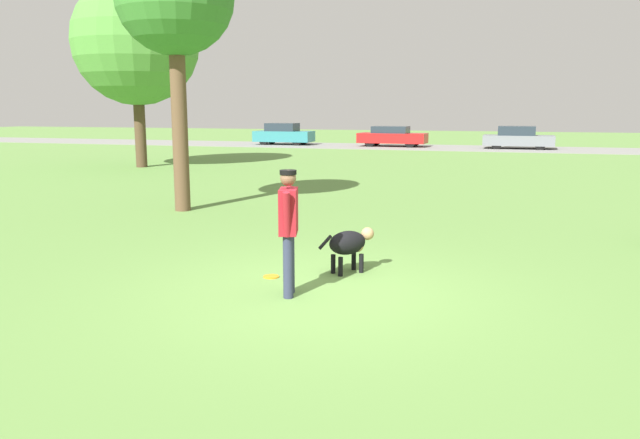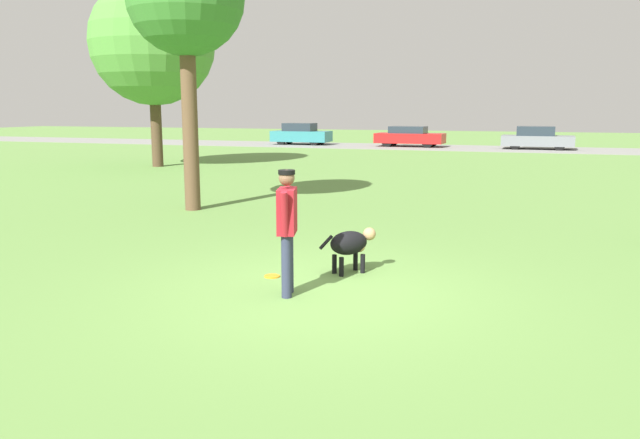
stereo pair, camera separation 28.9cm
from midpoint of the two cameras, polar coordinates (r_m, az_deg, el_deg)
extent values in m
plane|color=#608C42|center=(8.26, 1.06, -6.73)|extent=(120.00, 120.00, 0.00)
cube|color=gray|center=(38.80, 15.52, 6.27)|extent=(120.00, 6.00, 0.01)
cylinder|color=#2D334C|center=(7.96, -2.05, -4.33)|extent=(0.16, 0.16, 0.82)
cylinder|color=#2D334C|center=(8.19, -1.88, -3.91)|extent=(0.16, 0.16, 0.82)
cube|color=maroon|center=(7.93, -1.99, 0.78)|extent=(0.33, 0.48, 0.58)
cylinder|color=maroon|center=(7.69, -2.18, 0.48)|extent=(0.14, 0.22, 0.58)
cylinder|color=maroon|center=(8.17, -1.82, 1.06)|extent=(0.14, 0.22, 0.58)
sphere|color=brown|center=(7.87, -2.01, 3.83)|extent=(0.25, 0.25, 0.20)
cylinder|color=black|center=(7.86, -2.02, 4.35)|extent=(0.26, 0.26, 0.06)
ellipsoid|color=black|center=(9.13, 3.55, -2.16)|extent=(0.65, 0.68, 0.35)
ellipsoid|color=tan|center=(9.23, 4.40, -2.41)|extent=(0.31, 0.30, 0.19)
sphere|color=tan|center=(9.31, 5.43, -1.33)|extent=(0.27, 0.27, 0.19)
cylinder|color=black|center=(9.38, 4.15, -3.80)|extent=(0.10, 0.10, 0.28)
cylinder|color=black|center=(9.22, 4.83, -4.05)|extent=(0.10, 0.10, 0.28)
cylinder|color=black|center=(9.18, 2.23, -4.09)|extent=(0.10, 0.10, 0.28)
cylinder|color=black|center=(9.02, 2.89, -4.35)|extent=(0.10, 0.10, 0.28)
cylinder|color=black|center=(8.91, 1.49, -2.10)|extent=(0.18, 0.20, 0.20)
cylinder|color=orange|center=(9.03, -3.49, -5.19)|extent=(0.23, 0.23, 0.02)
torus|color=orange|center=(9.03, -3.49, -5.19)|extent=(0.23, 0.23, 0.02)
cylinder|color=#4C3826|center=(26.71, -14.43, 8.05)|extent=(0.45, 0.45, 3.11)
sphere|color=#4C8938|center=(26.83, -14.76, 15.38)|extent=(5.00, 5.00, 5.00)
cylinder|color=brown|center=(15.01, -11.24, 8.24)|extent=(0.36, 0.36, 3.89)
cube|color=teal|center=(41.55, -1.52, 7.62)|extent=(3.83, 1.77, 0.69)
cube|color=#232D38|center=(41.56, -1.67, 8.45)|extent=(2.00, 1.51, 0.52)
cylinder|color=black|center=(41.89, 0.31, 7.29)|extent=(0.59, 0.21, 0.59)
cylinder|color=black|center=(40.48, -0.34, 7.19)|extent=(0.59, 0.21, 0.59)
cylinder|color=black|center=(42.65, -2.63, 7.33)|extent=(0.59, 0.21, 0.59)
cylinder|color=black|center=(41.27, -3.38, 7.23)|extent=(0.59, 0.21, 0.59)
cube|color=red|center=(39.66, 8.43, 7.37)|extent=(4.29, 1.90, 0.61)
cube|color=#232D38|center=(39.66, 8.27, 8.13)|extent=(2.25, 1.57, 0.43)
cylinder|color=black|center=(40.13, 10.44, 7.05)|extent=(0.67, 0.23, 0.66)
cylinder|color=black|center=(38.67, 10.01, 6.95)|extent=(0.67, 0.23, 0.66)
cylinder|color=black|center=(40.69, 6.91, 7.18)|extent=(0.67, 0.23, 0.66)
cylinder|color=black|center=(39.25, 6.36, 7.09)|extent=(0.67, 0.23, 0.66)
cube|color=slate|center=(38.96, 19.48, 6.81)|extent=(4.06, 1.88, 0.59)
cube|color=#232D38|center=(38.94, 19.35, 7.65)|extent=(2.12, 1.60, 0.54)
cylinder|color=black|center=(39.77, 21.22, 6.46)|extent=(0.60, 0.21, 0.60)
cylinder|color=black|center=(38.19, 21.27, 6.33)|extent=(0.60, 0.21, 0.60)
cylinder|color=black|center=(39.79, 17.72, 6.67)|extent=(0.60, 0.21, 0.60)
cylinder|color=black|center=(38.21, 17.62, 6.55)|extent=(0.60, 0.21, 0.60)
camera|label=1|loc=(0.14, -89.02, 0.18)|focal=35.00mm
camera|label=2|loc=(0.14, 90.98, -0.18)|focal=35.00mm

